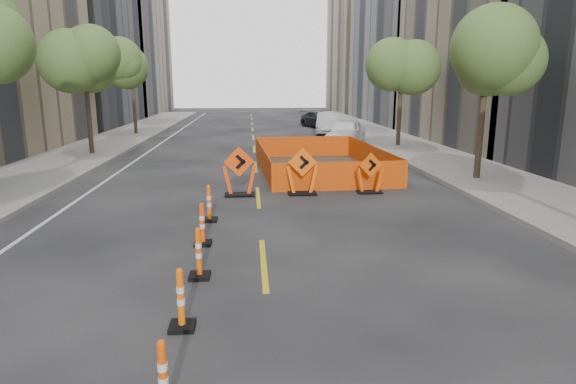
{
  "coord_description": "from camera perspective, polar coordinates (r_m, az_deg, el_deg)",
  "views": [
    {
      "loc": [
        -0.24,
        -5.46,
        3.66
      ],
      "look_at": [
        0.66,
        5.85,
        1.1
      ],
      "focal_mm": 30.0,
      "sensor_mm": 36.0,
      "label": 1
    }
  ],
  "objects": [
    {
      "name": "ground_plane",
      "position": [
        6.58,
        -1.78,
        -21.1
      ],
      "size": [
        140.0,
        140.0,
        0.0
      ],
      "primitive_type": "plane",
      "color": "black"
    },
    {
      "name": "sidewalk_left",
      "position": [
        19.86,
        -30.63,
        0.53
      ],
      "size": [
        4.0,
        90.0,
        0.15
      ],
      "primitive_type": "cube",
      "color": "gray",
      "rests_on": "ground"
    },
    {
      "name": "sidewalk_right",
      "position": [
        20.08,
        22.94,
        1.43
      ],
      "size": [
        4.0,
        90.0,
        0.15
      ],
      "primitive_type": "cube",
      "color": "gray",
      "rests_on": "ground"
    },
    {
      "name": "bld_left_d",
      "position": [
        47.82,
        -26.08,
        15.5
      ],
      "size": [
        12.0,
        16.0,
        14.0
      ],
      "primitive_type": "cube",
      "color": "#4C4C51",
      "rests_on": "ground"
    },
    {
      "name": "bld_left_e",
      "position": [
        63.63,
        -20.83,
        17.66
      ],
      "size": [
        12.0,
        20.0,
        20.0
      ],
      "primitive_type": "cube",
      "color": "gray",
      "rests_on": "ground"
    },
    {
      "name": "bld_right_c",
      "position": [
        34.13,
        27.09,
        17.02
      ],
      "size": [
        12.0,
        16.0,
        14.0
      ],
      "primitive_type": "cube",
      "color": "gray",
      "rests_on": "ground"
    },
    {
      "name": "bld_right_d",
      "position": [
        49.22,
        17.0,
        19.61
      ],
      "size": [
        12.0,
        18.0,
        20.0
      ],
      "primitive_type": "cube",
      "color": "gray",
      "rests_on": "ground"
    },
    {
      "name": "bld_right_e",
      "position": [
        66.48,
        10.92,
        16.26
      ],
      "size": [
        12.0,
        14.0,
        16.0
      ],
      "primitive_type": "cube",
      "color": "tan",
      "rests_on": "ground"
    },
    {
      "name": "tree_l_c",
      "position": [
        26.75,
        -22.99,
        13.61
      ],
      "size": [
        2.8,
        2.8,
        5.95
      ],
      "color": "#382B1E",
      "rests_on": "ground"
    },
    {
      "name": "tree_l_d",
      "position": [
        36.4,
        -18.03,
        13.49
      ],
      "size": [
        2.8,
        2.8,
        5.95
      ],
      "color": "#382B1E",
      "rests_on": "ground"
    },
    {
      "name": "tree_r_b",
      "position": [
        19.5,
        22.49,
        14.34
      ],
      "size": [
        2.8,
        2.8,
        5.95
      ],
      "color": "#382B1E",
      "rests_on": "ground"
    },
    {
      "name": "tree_r_c",
      "position": [
        28.8,
        13.31,
        14.12
      ],
      "size": [
        2.8,
        2.8,
        5.95
      ],
      "color": "#382B1E",
      "rests_on": "ground"
    },
    {
      "name": "channelizer_2",
      "position": [
        5.9,
        -14.58,
        -20.52
      ],
      "size": [
        0.37,
        0.37,
        0.93
      ],
      "primitive_type": null,
      "color": "#D84709",
      "rests_on": "ground"
    },
    {
      "name": "channelizer_3",
      "position": [
        7.6,
        -12.59,
        -12.25
      ],
      "size": [
        0.39,
        0.39,
        0.98
      ],
      "primitive_type": null,
      "color": "#F15D0A",
      "rests_on": "ground"
    },
    {
      "name": "channelizer_4",
      "position": [
        9.4,
        -10.55,
        -7.12
      ],
      "size": [
        0.4,
        0.4,
        1.01
      ],
      "primitive_type": null,
      "color": "#E25209",
      "rests_on": "ground"
    },
    {
      "name": "channelizer_5",
      "position": [
        11.27,
        -10.14,
        -3.77
      ],
      "size": [
        0.39,
        0.39,
        1.0
      ],
      "primitive_type": null,
      "color": "#FD440A",
      "rests_on": "ground"
    },
    {
      "name": "channelizer_6",
      "position": [
        13.16,
        -9.33,
        -1.31
      ],
      "size": [
        0.4,
        0.4,
        1.01
      ],
      "primitive_type": null,
      "color": "#EF560A",
      "rests_on": "ground"
    },
    {
      "name": "chevron_sign_left",
      "position": [
        15.97,
        -5.8,
        2.44
      ],
      "size": [
        1.18,
        0.8,
        1.66
      ],
      "primitive_type": null,
      "rotation": [
        0.0,
        0.0,
        0.13
      ],
      "color": "#FF440A",
      "rests_on": "ground"
    },
    {
      "name": "chevron_sign_center",
      "position": [
        16.08,
        1.71,
        2.45
      ],
      "size": [
        1.1,
        0.7,
        1.59
      ],
      "primitive_type": null,
      "rotation": [
        0.0,
        0.0,
        -0.06
      ],
      "color": "#FF580A",
      "rests_on": "ground"
    },
    {
      "name": "chevron_sign_right",
      "position": [
        16.54,
        9.72,
        2.24
      ],
      "size": [
        1.05,
        0.78,
        1.4
      ],
      "primitive_type": null,
      "rotation": [
        0.0,
        0.0,
        0.26
      ],
      "color": "#EF4F0A",
      "rests_on": "ground"
    },
    {
      "name": "safety_fence",
      "position": [
        20.78,
        3.62,
        3.98
      ],
      "size": [
        5.2,
        8.4,
        1.02
      ],
      "primitive_type": null,
      "rotation": [
        0.0,
        0.0,
        0.05
      ],
      "color": "#E9590C",
      "rests_on": "ground"
    },
    {
      "name": "parked_car_near",
      "position": [
        29.43,
        6.87,
        7.03
      ],
      "size": [
        3.54,
        4.95,
        1.57
      ],
      "primitive_type": "imported",
      "rotation": [
        0.0,
        0.0,
        -0.41
      ],
      "color": "white",
      "rests_on": "ground"
    },
    {
      "name": "parked_car_mid",
      "position": [
        36.2,
        4.82,
        8.12
      ],
      "size": [
        2.49,
        4.94,
        1.55
      ],
      "primitive_type": "imported",
      "rotation": [
        0.0,
        0.0,
        -0.19
      ],
      "color": "#AFADB3",
      "rests_on": "ground"
    },
    {
      "name": "parked_car_far",
      "position": [
        41.42,
        3.75,
        8.57
      ],
      "size": [
        3.37,
        5.0,
        1.34
      ],
      "primitive_type": "imported",
      "rotation": [
        0.0,
        0.0,
        0.35
      ],
      "color": "black",
      "rests_on": "ground"
    }
  ]
}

